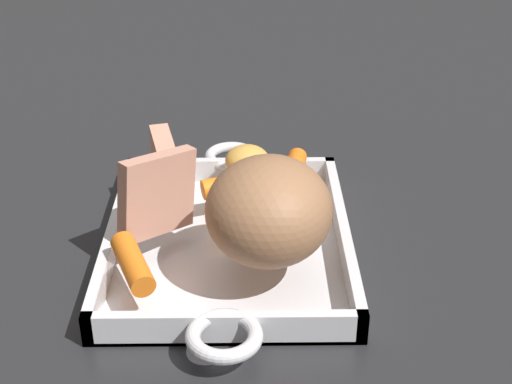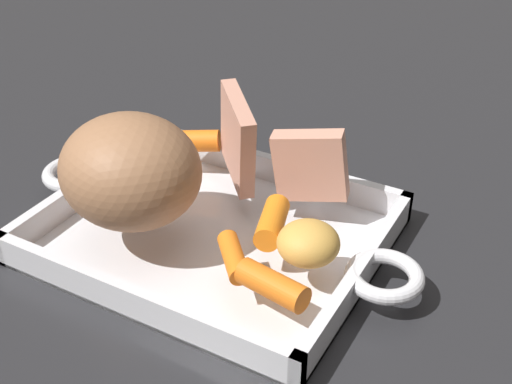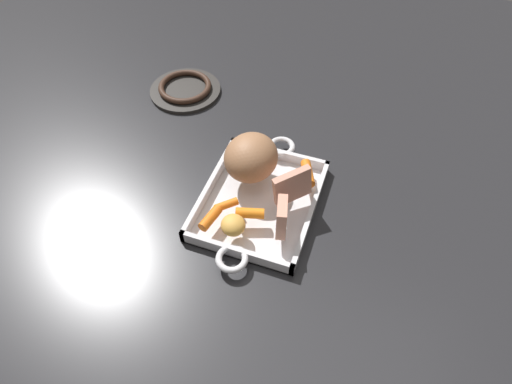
{
  "view_description": "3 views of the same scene",
  "coord_description": "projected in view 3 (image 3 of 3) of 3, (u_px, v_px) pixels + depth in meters",
  "views": [
    {
      "loc": [
        -0.62,
        -0.02,
        0.42
      ],
      "look_at": [
        0.0,
        -0.03,
        0.06
      ],
      "focal_mm": 52.05,
      "sensor_mm": 36.0,
      "label": 1
    },
    {
      "loc": [
        0.27,
        -0.41,
        0.36
      ],
      "look_at": [
        0.03,
        0.03,
        0.05
      ],
      "focal_mm": 47.0,
      "sensor_mm": 36.0,
      "label": 2
    },
    {
      "loc": [
        0.54,
        0.18,
        0.73
      ],
      "look_at": [
        0.02,
        -0.0,
        0.06
      ],
      "focal_mm": 30.09,
      "sensor_mm": 36.0,
      "label": 3
    }
  ],
  "objects": [
    {
      "name": "baby_carrot_short",
      "position": [
        308.0,
        173.0,
        0.93
      ],
      "size": [
        0.07,
        0.05,
        0.03
      ],
      "primitive_type": "cylinder",
      "rotation": [
        1.64,
        0.0,
        5.11
      ],
      "color": "orange",
      "rests_on": "roasting_dish"
    },
    {
      "name": "stove_burner_rear",
      "position": [
        185.0,
        89.0,
        1.17
      ],
      "size": [
        0.19,
        0.19,
        0.03
      ],
      "color": "#282623",
      "rests_on": "ground_plane"
    },
    {
      "name": "roast_slice_outer",
      "position": [
        292.0,
        186.0,
        0.87
      ],
      "size": [
        0.07,
        0.07,
        0.09
      ],
      "primitive_type": "cube",
      "rotation": [
        0.12,
        0.0,
        0.76
      ],
      "color": "tan",
      "rests_on": "roasting_dish"
    },
    {
      "name": "roast_slice_thin",
      "position": [
        282.0,
        217.0,
        0.83
      ],
      "size": [
        0.07,
        0.04,
        0.07
      ],
      "primitive_type": "cube",
      "rotation": [
        0.15,
        0.0,
        4.97
      ],
      "color": "tan",
      "rests_on": "roasting_dish"
    },
    {
      "name": "ground_plane",
      "position": [
        259.0,
        204.0,
        0.93
      ],
      "size": [
        2.29,
        2.29,
        0.0
      ],
      "primitive_type": "plane",
      "color": "#232326"
    },
    {
      "name": "baby_carrot_southwest",
      "position": [
        226.0,
        205.0,
        0.88
      ],
      "size": [
        0.05,
        0.05,
        0.02
      ],
      "primitive_type": "cylinder",
      "rotation": [
        1.54,
        0.0,
        3.88
      ],
      "color": "orange",
      "rests_on": "roasting_dish"
    },
    {
      "name": "potato_corner",
      "position": [
        233.0,
        225.0,
        0.84
      ],
      "size": [
        0.07,
        0.07,
        0.03
      ],
      "primitive_type": "ellipsoid",
      "rotation": [
        0.0,
        0.0,
        3.7
      ],
      "color": "gold",
      "rests_on": "roasting_dish"
    },
    {
      "name": "pork_roast",
      "position": [
        251.0,
        157.0,
        0.91
      ],
      "size": [
        0.14,
        0.13,
        0.09
      ],
      "primitive_type": "ellipsoid",
      "rotation": [
        0.0,
        0.0,
        6.17
      ],
      "color": "#986846",
      "rests_on": "roasting_dish"
    },
    {
      "name": "baby_carrot_northeast",
      "position": [
        248.0,
        212.0,
        0.86
      ],
      "size": [
        0.04,
        0.06,
        0.02
      ],
      "primitive_type": "cylinder",
      "rotation": [
        1.52,
        0.0,
        0.31
      ],
      "color": "orange",
      "rests_on": "roasting_dish"
    },
    {
      "name": "baby_carrot_center_right",
      "position": [
        210.0,
        218.0,
        0.85
      ],
      "size": [
        0.06,
        0.03,
        0.02
      ],
      "primitive_type": "cylinder",
      "rotation": [
        1.54,
        0.0,
        1.38
      ],
      "color": "orange",
      "rests_on": "roasting_dish"
    },
    {
      "name": "roasting_dish",
      "position": [
        259.0,
        201.0,
        0.92
      ],
      "size": [
        0.38,
        0.24,
        0.03
      ],
      "color": "silver",
      "rests_on": "ground_plane"
    }
  ]
}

